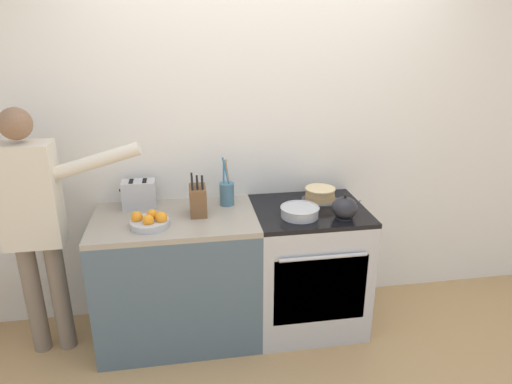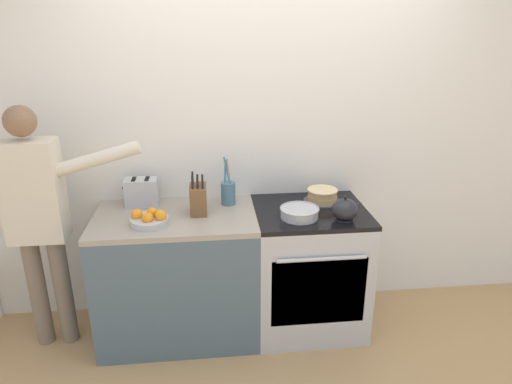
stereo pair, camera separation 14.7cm
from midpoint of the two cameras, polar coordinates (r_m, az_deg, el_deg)
ground_plane at (r=3.19m, az=1.52°, el=-19.44°), size 16.00×16.00×0.00m
wall_back at (r=3.20m, az=-0.52°, el=6.92°), size 8.00×0.04×2.60m
counter_cabinet at (r=3.17m, az=-11.03°, el=-10.42°), size 1.04×0.65×0.88m
stove_range at (r=3.25m, az=5.11°, el=-9.28°), size 0.74×0.68×0.88m
layer_cake at (r=3.18m, az=6.70°, el=-0.35°), size 0.25×0.25×0.09m
tea_kettle at (r=2.92m, az=9.63°, el=-1.97°), size 0.20×0.16×0.16m
mixing_bowl at (r=2.91m, az=4.05°, el=-2.49°), size 0.25×0.25×0.07m
knife_block at (r=2.96m, az=-8.70°, el=-1.01°), size 0.11×0.18×0.27m
utensil_crock at (r=3.09m, az=-5.04°, el=-0.11°), size 0.10×0.10×0.34m
fruit_bowl at (r=2.86m, az=-14.58°, el=-3.55°), size 0.24×0.24×0.10m
toaster at (r=3.14m, az=-15.71°, el=-0.30°), size 0.23×0.13×0.19m
person_baker at (r=3.08m, az=-27.27°, el=-2.63°), size 0.92×0.20×1.61m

